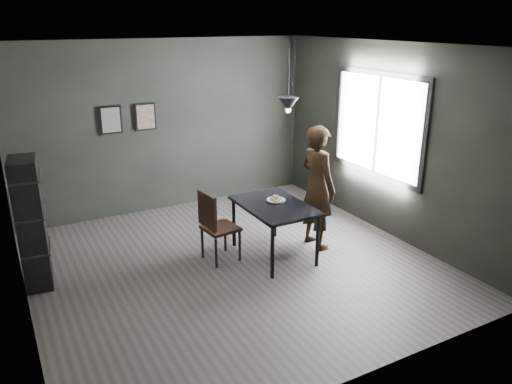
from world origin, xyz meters
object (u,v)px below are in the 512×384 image
wood_chair (215,222)px  pendant_lamp (288,104)px  white_plate (276,201)px  cafe_table (274,210)px  shelf_unit (31,224)px  woman (317,187)px

wood_chair → pendant_lamp: pendant_lamp is taller
wood_chair → white_plate: bearing=-15.1°
wood_chair → pendant_lamp: (1.02, -0.13, 1.49)m
cafe_table → shelf_unit: (-2.92, 0.71, 0.13)m
shelf_unit → pendant_lamp: 3.46m
white_plate → wood_chair: (-0.86, 0.13, -0.20)m
cafe_table → woman: bearing=-0.3°
white_plate → shelf_unit: size_ratio=0.14×
wood_chair → woman: bearing=-15.5°
white_plate → wood_chair: wood_chair is taller
cafe_table → woman: size_ratio=0.68×
wood_chair → shelf_unit: (-2.15, 0.48, 0.24)m
woman → wood_chair: 1.51m
shelf_unit → cafe_table: bearing=-7.2°
woman → shelf_unit: (-3.61, 0.71, -0.08)m
woman → pendant_lamp: pendant_lamp is taller
white_plate → shelf_unit: shelf_unit is taller
cafe_table → pendant_lamp: (0.25, 0.10, 1.38)m
cafe_table → pendant_lamp: size_ratio=1.39×
woman → wood_chair: (-1.46, 0.23, -0.32)m
woman → cafe_table: bearing=85.7°
cafe_table → white_plate: white_plate is taller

